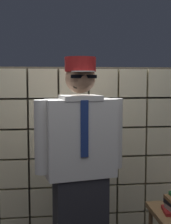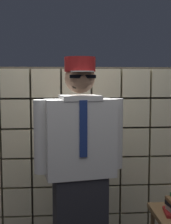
# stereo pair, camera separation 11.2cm
# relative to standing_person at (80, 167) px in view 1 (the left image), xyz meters

# --- Properties ---
(glass_block_wall) EXTENTS (1.96, 0.10, 1.68)m
(glass_block_wall) POSITION_rel_standing_person_xyz_m (0.00, 0.62, -0.07)
(glass_block_wall) COLOR beige
(glass_block_wall) RESTS_ON ground
(standing_person) EXTENTS (0.69, 0.33, 1.71)m
(standing_person) POSITION_rel_standing_person_xyz_m (0.00, 0.00, 0.00)
(standing_person) COLOR #28282D
(standing_person) RESTS_ON ground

